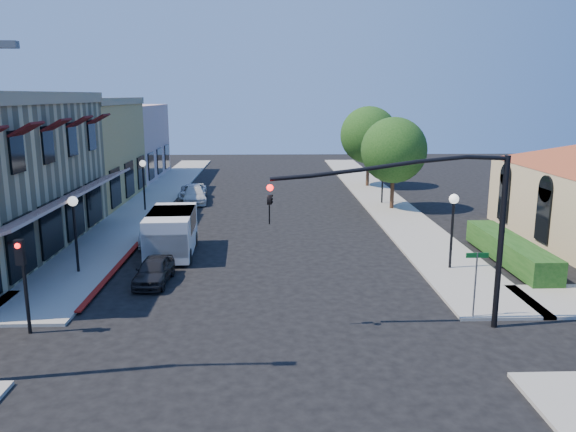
{
  "coord_description": "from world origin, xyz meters",
  "views": [
    {
      "loc": [
        0.19,
        -16.6,
        7.93
      ],
      "look_at": [
        1.01,
        8.07,
        2.6
      ],
      "focal_mm": 35.0,
      "sensor_mm": 36.0,
      "label": 1
    }
  ],
  "objects_px": {
    "street_name_sign": "(476,274)",
    "parked_car_a": "(154,270)",
    "parked_car_d": "(193,193)",
    "lamppost_right_far": "(383,168)",
    "parked_car_b": "(152,235)",
    "street_tree_a": "(394,150)",
    "street_tree_b": "(369,135)",
    "parked_car_c": "(195,195)",
    "secondary_signal": "(22,269)",
    "lamppost_left_far": "(143,172)",
    "lamppost_left_near": "(74,215)",
    "signal_mast_arm": "(440,213)",
    "white_van": "(171,230)",
    "lamppost_right_near": "(453,212)"
  },
  "relations": [
    {
      "from": "signal_mast_arm",
      "to": "parked_car_d",
      "type": "xyz_separation_m",
      "value": [
        -11.57,
        24.5,
        -3.48
      ]
    },
    {
      "from": "secondary_signal",
      "to": "parked_car_b",
      "type": "bearing_deg",
      "value": 81.17
    },
    {
      "from": "parked_car_b",
      "to": "parked_car_a",
      "type": "bearing_deg",
      "value": -84.36
    },
    {
      "from": "parked_car_d",
      "to": "street_name_sign",
      "type": "bearing_deg",
      "value": -64.92
    },
    {
      "from": "street_tree_a",
      "to": "parked_car_b",
      "type": "distance_m",
      "value": 17.87
    },
    {
      "from": "lamppost_right_far",
      "to": "parked_car_a",
      "type": "distance_m",
      "value": 22.0
    },
    {
      "from": "street_tree_b",
      "to": "lamppost_right_near",
      "type": "relative_size",
      "value": 1.97
    },
    {
      "from": "lamppost_left_near",
      "to": "white_van",
      "type": "xyz_separation_m",
      "value": [
        3.73,
        2.99,
        -1.45
      ]
    },
    {
      "from": "street_name_sign",
      "to": "parked_car_a",
      "type": "bearing_deg",
      "value": 160.29
    },
    {
      "from": "lamppost_left_near",
      "to": "parked_car_a",
      "type": "distance_m",
      "value": 4.51
    },
    {
      "from": "lamppost_right_far",
      "to": "parked_car_a",
      "type": "xyz_separation_m",
      "value": [
        -13.3,
        -17.39,
        -2.17
      ]
    },
    {
      "from": "signal_mast_arm",
      "to": "parked_car_c",
      "type": "xyz_separation_m",
      "value": [
        -11.29,
        23.5,
        -3.49
      ]
    },
    {
      "from": "parked_car_a",
      "to": "parked_car_d",
      "type": "xyz_separation_m",
      "value": [
        -0.91,
        19.39,
        0.04
      ]
    },
    {
      "from": "street_tree_b",
      "to": "street_name_sign",
      "type": "relative_size",
      "value": 2.81
    },
    {
      "from": "street_tree_a",
      "to": "parked_car_c",
      "type": "height_order",
      "value": "street_tree_a"
    },
    {
      "from": "street_tree_b",
      "to": "parked_car_b",
      "type": "distance_m",
      "value": 24.54
    },
    {
      "from": "lamppost_right_far",
      "to": "parked_car_b",
      "type": "distance_m",
      "value": 18.49
    },
    {
      "from": "lamppost_right_far",
      "to": "parked_car_c",
      "type": "relative_size",
      "value": 0.86
    },
    {
      "from": "white_van",
      "to": "parked_car_b",
      "type": "height_order",
      "value": "white_van"
    },
    {
      "from": "street_name_sign",
      "to": "lamppost_right_near",
      "type": "height_order",
      "value": "lamppost_right_near"
    },
    {
      "from": "secondary_signal",
      "to": "parked_car_a",
      "type": "xyz_separation_m",
      "value": [
        3.2,
        5.2,
        -1.75
      ]
    },
    {
      "from": "street_tree_b",
      "to": "parked_car_d",
      "type": "relative_size",
      "value": 1.59
    },
    {
      "from": "street_tree_b",
      "to": "parked_car_d",
      "type": "xyz_separation_m",
      "value": [
        -14.51,
        -6.0,
        -3.93
      ]
    },
    {
      "from": "lamppost_right_far",
      "to": "street_tree_a",
      "type": "bearing_deg",
      "value": -81.47
    },
    {
      "from": "street_name_sign",
      "to": "lamppost_right_far",
      "type": "relative_size",
      "value": 0.7
    },
    {
      "from": "street_tree_a",
      "to": "parked_car_d",
      "type": "xyz_separation_m",
      "value": [
        -14.51,
        4.0,
        -3.58
      ]
    },
    {
      "from": "street_tree_b",
      "to": "street_name_sign",
      "type": "bearing_deg",
      "value": -92.5
    },
    {
      "from": "signal_mast_arm",
      "to": "lamppost_left_far",
      "type": "bearing_deg",
      "value": 125.0
    },
    {
      "from": "street_tree_a",
      "to": "street_tree_b",
      "type": "relative_size",
      "value": 0.92
    },
    {
      "from": "parked_car_a",
      "to": "secondary_signal",
      "type": "bearing_deg",
      "value": -119.57
    },
    {
      "from": "parked_car_b",
      "to": "parked_car_d",
      "type": "relative_size",
      "value": 0.73
    },
    {
      "from": "street_tree_b",
      "to": "lamppost_left_near",
      "type": "bearing_deg",
      "value": -125.79
    },
    {
      "from": "lamppost_right_far",
      "to": "parked_car_d",
      "type": "height_order",
      "value": "lamppost_right_far"
    },
    {
      "from": "parked_car_b",
      "to": "parked_car_c",
      "type": "relative_size",
      "value": 0.78
    },
    {
      "from": "street_name_sign",
      "to": "white_van",
      "type": "distance_m",
      "value": 15.11
    },
    {
      "from": "street_tree_b",
      "to": "white_van",
      "type": "height_order",
      "value": "street_tree_b"
    },
    {
      "from": "street_tree_b",
      "to": "lamppost_left_far",
      "type": "xyz_separation_m",
      "value": [
        -17.3,
        -10.0,
        -1.81
      ]
    },
    {
      "from": "lamppost_left_far",
      "to": "parked_car_c",
      "type": "bearing_deg",
      "value": 44.33
    },
    {
      "from": "lamppost_left_near",
      "to": "lamppost_right_near",
      "type": "distance_m",
      "value": 17.0
    },
    {
      "from": "street_tree_a",
      "to": "secondary_signal",
      "type": "distance_m",
      "value": 26.64
    },
    {
      "from": "street_tree_b",
      "to": "parked_car_c",
      "type": "xyz_separation_m",
      "value": [
        -14.23,
        -7.0,
        -3.94
      ]
    },
    {
      "from": "signal_mast_arm",
      "to": "street_tree_a",
      "type": "bearing_deg",
      "value": 81.83
    },
    {
      "from": "parked_car_b",
      "to": "parked_car_d",
      "type": "xyz_separation_m",
      "value": [
        0.49,
        13.0,
        0.08
      ]
    },
    {
      "from": "street_name_sign",
      "to": "parked_car_d",
      "type": "distance_m",
      "value": 27.24
    },
    {
      "from": "white_van",
      "to": "parked_car_d",
      "type": "distance_m",
      "value": 15.05
    },
    {
      "from": "lamppost_left_far",
      "to": "lamppost_right_far",
      "type": "xyz_separation_m",
      "value": [
        17.0,
        2.0,
        0.0
      ]
    },
    {
      "from": "lamppost_left_near",
      "to": "parked_car_c",
      "type": "distance_m",
      "value": 17.41
    },
    {
      "from": "secondary_signal",
      "to": "street_name_sign",
      "type": "height_order",
      "value": "secondary_signal"
    },
    {
      "from": "lamppost_left_near",
      "to": "signal_mast_arm",
      "type": "bearing_deg",
      "value": -24.37
    },
    {
      "from": "signal_mast_arm",
      "to": "parked_car_c",
      "type": "bearing_deg",
      "value": 115.65
    }
  ]
}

